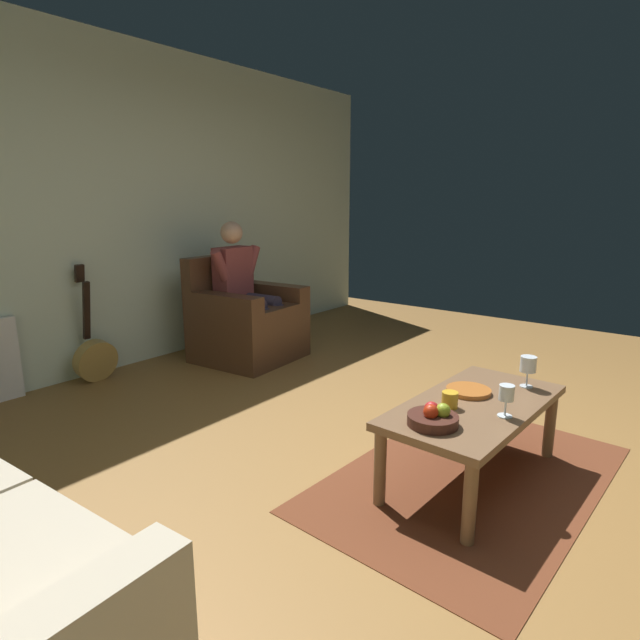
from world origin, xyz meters
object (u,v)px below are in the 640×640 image
fruit_bowl (433,417)px  candle_jar (450,400)px  person_seated (244,287)px  decorative_dish (469,391)px  wine_glass_near (528,366)px  guitar (95,356)px  wine_glass_far (506,395)px  armchair (246,323)px  coffee_table (474,413)px

fruit_bowl → candle_jar: (-0.24, -0.03, 0.00)m
person_seated → decorative_dish: size_ratio=5.28×
person_seated → wine_glass_near: bearing=76.7°
wine_glass_near → candle_jar: size_ratio=2.16×
person_seated → guitar: bearing=-27.9°
person_seated → guitar: size_ratio=1.32×
wine_glass_near → wine_glass_far: size_ratio=1.11×
wine_glass_far → decorative_dish: wine_glass_far is taller
wine_glass_near → fruit_bowl: bearing=-13.3°
decorative_dish → candle_jar: (0.25, 0.00, 0.03)m
wine_glass_near → decorative_dish: wine_glass_near is taller
wine_glass_near → candle_jar: 0.59m
guitar → candle_jar: (-0.25, 2.94, 0.26)m
fruit_bowl → decorative_dish: bearing=-176.2°
person_seated → wine_glass_near: 2.67m
fruit_bowl → armchair: bearing=-115.8°
guitar → fruit_bowl: guitar is taller
armchair → coffee_table: size_ratio=0.81×
candle_jar → guitar: bearing=-85.1°
wine_glass_far → decorative_dish: (-0.20, -0.26, -0.10)m
armchair → fruit_bowl: armchair is taller
person_seated → fruit_bowl: size_ratio=5.32×
coffee_table → guitar: (0.39, -3.02, -0.16)m
armchair → guitar: size_ratio=0.99×
wine_glass_far → candle_jar: 0.27m
wine_glass_near → fruit_bowl: (0.78, -0.19, -0.08)m
decorative_dish → wine_glass_far: bearing=53.2°
coffee_table → candle_jar: bearing=-29.0°
person_seated → wine_glass_far: size_ratio=7.88×
person_seated → wine_glass_far: (0.88, 2.68, -0.14)m
wine_glass_far → armchair: bearing=-108.3°
wine_glass_near → person_seated: bearing=-98.6°
wine_glass_far → guitar: bearing=-84.5°
person_seated → fruit_bowl: (1.18, 2.45, -0.21)m
decorative_dish → guitar: bearing=-80.2°
armchair → coffee_table: 2.62m
fruit_bowl → decorative_dish: 0.50m
wine_glass_near → candle_jar: bearing=-21.6°
person_seated → coffee_table: (0.80, 2.50, -0.31)m
person_seated → candle_jar: 2.61m
person_seated → guitar: person_seated is taller
person_seated → fruit_bowl: person_seated is taller
armchair → wine_glass_far: (0.88, 2.68, 0.20)m
person_seated → guitar: (1.19, -0.51, -0.46)m
decorative_dish → coffee_table: bearing=36.5°
guitar → person_seated: bearing=156.8°
wine_glass_near → fruit_bowl: wine_glass_near is taller
person_seated → coffee_table: size_ratio=1.08×
armchair → wine_glass_near: size_ratio=5.36×
armchair → decorative_dish: bearing=69.4°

